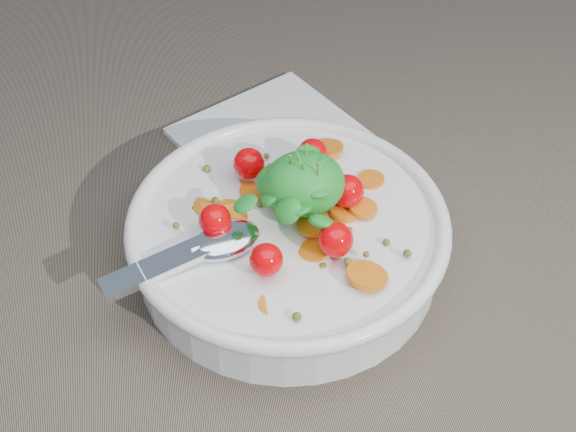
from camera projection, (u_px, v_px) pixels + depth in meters
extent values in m
plane|color=#776755|center=(324.00, 271.00, 0.62)|extent=(6.00, 6.00, 0.00)
cylinder|color=white|center=(288.00, 242.00, 0.61)|extent=(0.23, 0.23, 0.04)
torus|color=white|center=(288.00, 221.00, 0.59)|extent=(0.24, 0.24, 0.01)
cylinder|color=white|center=(288.00, 259.00, 0.62)|extent=(0.11, 0.11, 0.01)
cylinder|color=brown|center=(288.00, 242.00, 0.61)|extent=(0.21, 0.21, 0.03)
cylinder|color=orange|center=(230.00, 219.00, 0.59)|extent=(0.03, 0.03, 0.01)
cylinder|color=orange|center=(314.00, 223.00, 0.58)|extent=(0.03, 0.03, 0.01)
cylinder|color=orange|center=(325.00, 149.00, 0.64)|extent=(0.04, 0.04, 0.01)
cylinder|color=orange|center=(256.00, 192.00, 0.61)|extent=(0.03, 0.03, 0.01)
cylinder|color=orange|center=(234.00, 193.00, 0.62)|extent=(0.04, 0.04, 0.00)
cylinder|color=orange|center=(314.00, 251.00, 0.57)|extent=(0.03, 0.03, 0.01)
cylinder|color=orange|center=(356.00, 207.00, 0.60)|extent=(0.03, 0.03, 0.01)
cylinder|color=orange|center=(307.00, 177.00, 0.62)|extent=(0.04, 0.04, 0.01)
cylinder|color=orange|center=(327.00, 228.00, 0.59)|extent=(0.04, 0.04, 0.01)
cylinder|color=orange|center=(344.00, 211.00, 0.60)|extent=(0.03, 0.03, 0.01)
cylinder|color=orange|center=(371.00, 180.00, 0.62)|extent=(0.02, 0.02, 0.01)
cylinder|color=orange|center=(292.00, 185.00, 0.62)|extent=(0.03, 0.03, 0.01)
cylinder|color=orange|center=(274.00, 307.00, 0.54)|extent=(0.03, 0.03, 0.01)
cylinder|color=orange|center=(367.00, 276.00, 0.55)|extent=(0.03, 0.03, 0.01)
cylinder|color=orange|center=(363.00, 208.00, 0.60)|extent=(0.03, 0.03, 0.01)
cylinder|color=orange|center=(212.00, 206.00, 0.60)|extent=(0.03, 0.03, 0.01)
cylinder|color=orange|center=(226.00, 214.00, 0.60)|extent=(0.03, 0.03, 0.01)
sphere|color=#54561C|center=(267.00, 156.00, 0.64)|extent=(0.00, 0.00, 0.00)
sphere|color=#54561C|center=(260.00, 203.00, 0.60)|extent=(0.01, 0.01, 0.01)
sphere|color=#54561C|center=(270.00, 167.00, 0.63)|extent=(0.01, 0.01, 0.01)
sphere|color=#54561C|center=(215.00, 201.00, 0.60)|extent=(0.01, 0.01, 0.01)
sphere|color=#54561C|center=(270.00, 250.00, 0.57)|extent=(0.01, 0.01, 0.01)
sphere|color=#54561C|center=(407.00, 253.00, 0.56)|extent=(0.01, 0.01, 0.01)
sphere|color=#54561C|center=(297.00, 317.00, 0.52)|extent=(0.01, 0.01, 0.01)
sphere|color=#54561C|center=(323.00, 267.00, 0.56)|extent=(0.01, 0.01, 0.01)
sphere|color=#54561C|center=(386.00, 242.00, 0.57)|extent=(0.01, 0.01, 0.01)
sphere|color=#54561C|center=(176.00, 226.00, 0.58)|extent=(0.01, 0.01, 0.01)
sphere|color=#54561C|center=(195.00, 209.00, 0.60)|extent=(0.00, 0.00, 0.00)
sphere|color=#54561C|center=(256.00, 234.00, 0.57)|extent=(0.00, 0.00, 0.00)
sphere|color=#54561C|center=(257.00, 261.00, 0.56)|extent=(0.01, 0.01, 0.01)
sphere|color=#54561C|center=(348.00, 262.00, 0.56)|extent=(0.01, 0.01, 0.01)
sphere|color=#54561C|center=(349.00, 230.00, 0.58)|extent=(0.01, 0.01, 0.01)
sphere|color=#54561C|center=(366.00, 254.00, 0.56)|extent=(0.00, 0.00, 0.00)
sphere|color=#54561C|center=(207.00, 169.00, 0.63)|extent=(0.01, 0.01, 0.01)
sphere|color=#54561C|center=(234.00, 236.00, 0.58)|extent=(0.01, 0.01, 0.01)
sphere|color=#E30005|center=(347.00, 191.00, 0.59)|extent=(0.03, 0.03, 0.03)
sphere|color=#E30005|center=(312.00, 153.00, 0.62)|extent=(0.02, 0.02, 0.02)
sphere|color=#E30005|center=(249.00, 163.00, 0.61)|extent=(0.02, 0.02, 0.02)
sphere|color=#E30005|center=(215.00, 220.00, 0.57)|extent=(0.02, 0.02, 0.02)
sphere|color=#E30005|center=(266.00, 260.00, 0.54)|extent=(0.02, 0.02, 0.02)
sphere|color=#E30005|center=(336.00, 240.00, 0.56)|extent=(0.03, 0.03, 0.03)
ellipsoid|color=#208E28|center=(304.00, 183.00, 0.58)|extent=(0.06, 0.05, 0.04)
ellipsoid|color=#208E28|center=(280.00, 183.00, 0.59)|extent=(0.04, 0.04, 0.03)
ellipsoid|color=#208E28|center=(288.00, 211.00, 0.55)|extent=(0.03, 0.03, 0.03)
ellipsoid|color=#208E28|center=(318.00, 190.00, 0.56)|extent=(0.03, 0.03, 0.01)
ellipsoid|color=#208E28|center=(314.00, 167.00, 0.57)|extent=(0.02, 0.02, 0.02)
ellipsoid|color=#208E28|center=(328.00, 176.00, 0.58)|extent=(0.03, 0.03, 0.01)
ellipsoid|color=#208E28|center=(300.00, 210.00, 0.55)|extent=(0.02, 0.02, 0.02)
ellipsoid|color=#208E28|center=(314.00, 173.00, 0.57)|extent=(0.03, 0.03, 0.01)
ellipsoid|color=#208E28|center=(309.00, 184.00, 0.57)|extent=(0.02, 0.02, 0.02)
ellipsoid|color=#208E28|center=(318.00, 164.00, 0.57)|extent=(0.02, 0.02, 0.02)
ellipsoid|color=#208E28|center=(245.00, 204.00, 0.56)|extent=(0.02, 0.02, 0.01)
ellipsoid|color=#208E28|center=(310.00, 155.00, 0.59)|extent=(0.02, 0.02, 0.02)
ellipsoid|color=#208E28|center=(312.00, 166.00, 0.58)|extent=(0.02, 0.02, 0.02)
ellipsoid|color=#208E28|center=(304.00, 180.00, 0.58)|extent=(0.02, 0.02, 0.01)
ellipsoid|color=#208E28|center=(305.00, 180.00, 0.57)|extent=(0.02, 0.02, 0.02)
ellipsoid|color=#208E28|center=(321.00, 221.00, 0.56)|extent=(0.03, 0.03, 0.01)
ellipsoid|color=#208E28|center=(271.00, 198.00, 0.57)|extent=(0.02, 0.02, 0.02)
ellipsoid|color=#208E28|center=(312.00, 167.00, 0.57)|extent=(0.02, 0.02, 0.02)
ellipsoid|color=#208E28|center=(303.00, 170.00, 0.58)|extent=(0.03, 0.03, 0.01)
ellipsoid|color=#208E28|center=(307.00, 172.00, 0.57)|extent=(0.03, 0.03, 0.02)
ellipsoid|color=#208E28|center=(274.00, 177.00, 0.58)|extent=(0.02, 0.02, 0.02)
cylinder|color=#4C8C33|center=(319.00, 183.00, 0.56)|extent=(0.00, 0.00, 0.04)
cylinder|color=#4C8C33|center=(305.00, 175.00, 0.57)|extent=(0.01, 0.01, 0.04)
cylinder|color=#4C8C33|center=(305.00, 177.00, 0.57)|extent=(0.01, 0.01, 0.04)
cylinder|color=#4C8C33|center=(305.00, 169.00, 0.57)|extent=(0.01, 0.01, 0.04)
cylinder|color=#4C8C33|center=(292.00, 172.00, 0.57)|extent=(0.01, 0.01, 0.04)
ellipsoid|color=silver|center=(225.00, 240.00, 0.57)|extent=(0.06, 0.05, 0.02)
cube|color=silver|center=(171.00, 261.00, 0.56)|extent=(0.10, 0.05, 0.01)
cylinder|color=silver|center=(204.00, 248.00, 0.56)|extent=(0.02, 0.01, 0.01)
cube|color=silver|center=(270.00, 136.00, 0.73)|extent=(0.19, 0.18, 0.01)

